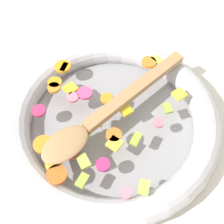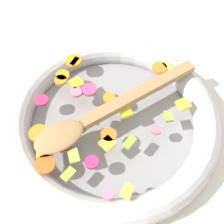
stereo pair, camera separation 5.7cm
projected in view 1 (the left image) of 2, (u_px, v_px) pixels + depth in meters
name	position (u px, v px, depth m)	size (l,w,h in m)	color
ground_plane	(112.00, 126.00, 0.61)	(4.00, 4.00, 0.00)	silver
skillet	(112.00, 120.00, 0.59)	(0.41, 0.41, 0.05)	gray
chopped_vegetables	(91.00, 117.00, 0.56)	(0.30, 0.31, 0.01)	orange
wooden_spoon	(104.00, 114.00, 0.55)	(0.29, 0.25, 0.01)	#A87F51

